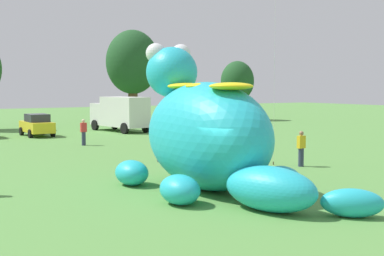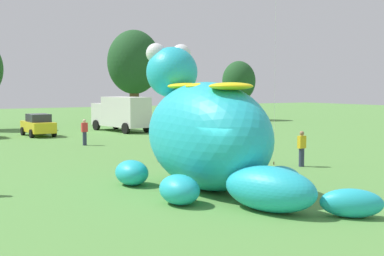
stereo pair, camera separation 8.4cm
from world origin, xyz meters
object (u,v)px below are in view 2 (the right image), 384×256
car_yellow (38,125)px  spectator_by_cars (302,149)px  box_truck (121,113)px  giant_inflatable_creature (207,134)px  spectator_mid_field (160,145)px  spectator_wandering (85,132)px

car_yellow → spectator_by_cars: (6.35, -22.41, -0.01)m
box_truck → spectator_by_cars: bearing=-92.3°
giant_inflatable_creature → spectator_mid_field: bearing=75.0°
box_truck → spectator_wandering: (-6.52, -8.75, -0.75)m
car_yellow → spectator_wandering: bearing=-84.7°
car_yellow → spectator_mid_field: bearing=-85.5°
giant_inflatable_creature → car_yellow: 24.74m
car_yellow → spectator_by_cars: size_ratio=2.40×
spectator_by_cars → spectator_wandering: bearing=111.4°
box_truck → spectator_wandering: box_truck is taller
car_yellow → spectator_mid_field: 17.43m
giant_inflatable_creature → spectator_by_cars: giant_inflatable_creature is taller
car_yellow → spectator_by_cars: bearing=-74.2°
car_yellow → box_truck: (7.27, 0.61, 0.74)m
spectator_by_cars → box_truck: bearing=87.7°
car_yellow → spectator_mid_field: (1.37, -17.38, -0.01)m
car_yellow → spectator_wandering: car_yellow is taller
box_truck → spectator_by_cars: size_ratio=3.88×
car_yellow → spectator_by_cars: car_yellow is taller
box_truck → spectator_by_cars: (-0.92, -23.03, -0.75)m
giant_inflatable_creature → car_yellow: (0.59, 24.70, -1.20)m
car_yellow → spectator_wandering: (0.75, -8.14, -0.01)m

